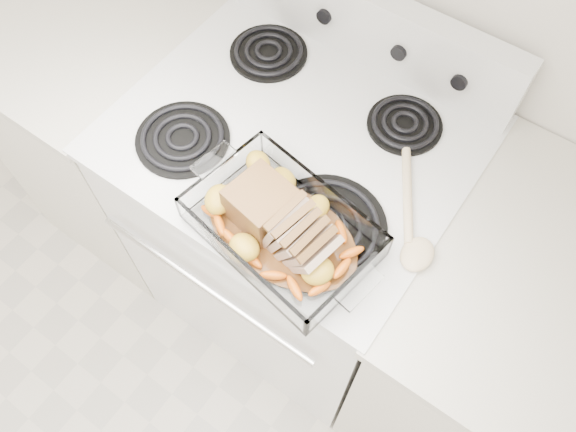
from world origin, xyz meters
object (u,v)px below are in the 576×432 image
Objects in this scene: counter_right at (499,360)px; pork_roast at (273,217)px; electric_range at (293,228)px; counter_left at (129,127)px; baking_dish at (282,230)px.

pork_roast is (-0.56, -0.23, 0.53)m from counter_right.
electric_range is 1.20× the size of counter_right.
pork_roast is at bearing -64.84° from electric_range.
pork_roast is (0.77, -0.23, 0.53)m from counter_left.
counter_left is at bearing -179.90° from electric_range.
counter_right is at bearing -2.24° from pork_roast.
electric_range is 0.57m from pork_roast.
electric_range is 3.13× the size of baking_dish.
counter_left is at bearing 180.00° from counter_right.
electric_range is 4.85× the size of pork_roast.
baking_dish is at bearing -156.95° from counter_right.
pork_roast is at bearing -157.78° from counter_right.
electric_range reaches higher than baking_dish.
baking_dish is at bearing -60.42° from electric_range.
pork_roast is (-0.02, 0.00, 0.03)m from baking_dish.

